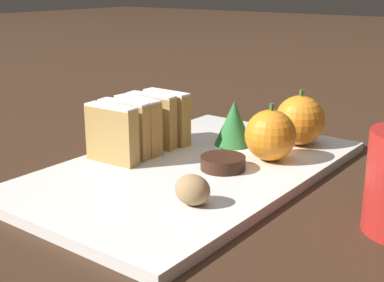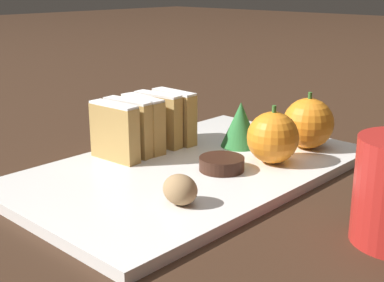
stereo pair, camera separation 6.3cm
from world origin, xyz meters
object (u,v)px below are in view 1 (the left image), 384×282
walnut (192,190)px  orange_far (270,135)px  orange_near (300,120)px  chocolate_cookie (223,163)px

walnut → orange_far: bearing=92.4°
orange_far → walnut: 0.17m
orange_far → walnut: size_ratio=1.89×
orange_near → walnut: (0.01, -0.25, -0.02)m
orange_far → orange_near: bearing=90.7°
walnut → chocolate_cookie: 0.11m
orange_near → chocolate_cookie: (-0.03, -0.14, -0.03)m
orange_near → walnut: size_ratio=1.99×
orange_near → chocolate_cookie: size_ratio=1.41×
orange_far → chocolate_cookie: bearing=-113.0°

